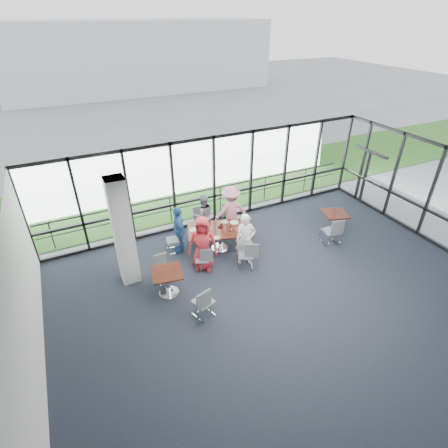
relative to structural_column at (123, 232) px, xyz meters
name	(u,v)px	position (x,y,z in m)	size (l,w,h in m)	color
floor	(293,306)	(3.60, -3.00, -1.61)	(12.00, 10.00, 0.02)	black
ceiling	(308,199)	(3.60, -3.00, 1.60)	(12.00, 10.00, 0.04)	white
wall_left	(23,347)	(-2.40, -3.00, 0.00)	(0.10, 10.00, 3.20)	silver
curtain_wall_back	(214,180)	(3.60, 2.00, 0.00)	(12.00, 0.10, 3.20)	white
exit_door	(365,177)	(9.60, 0.75, -0.55)	(0.12, 1.60, 2.10)	black
structural_column	(123,232)	(0.00, 0.00, 0.00)	(0.50, 0.50, 3.20)	white
apron	(172,172)	(3.60, 7.00, -1.62)	(80.00, 70.00, 0.02)	slate
grass_strip	(186,188)	(3.60, 5.00, -1.59)	(80.00, 5.00, 0.01)	#1F591A
hangar_main	(136,55)	(7.60, 29.00, 1.40)	(24.00, 10.00, 6.00)	silver
guard_rail	(208,201)	(3.60, 2.60, -1.10)	(0.06, 0.06, 12.00)	#2D2D33
main_table	(220,232)	(2.99, 0.24, -0.97)	(2.29, 1.70, 0.75)	#351607
side_table_left	(167,276)	(0.80, -1.09, -0.98)	(0.92, 0.92, 0.75)	#351607
side_table_right	(335,216)	(7.01, -0.57, -0.98)	(1.00, 1.00, 0.75)	#351607
diner_near_left	(203,244)	(2.11, -0.45, -0.72)	(0.86, 0.56, 1.75)	red
diner_near_right	(245,239)	(3.38, -0.75, -0.77)	(0.61, 0.44, 1.66)	silver
diner_far_left	(203,215)	(2.85, 1.26, -0.84)	(0.74, 0.46, 1.53)	gray
diner_far_right	(231,211)	(3.73, 0.94, -0.71)	(1.15, 0.59, 1.77)	#CE7B8F
diner_end	(179,229)	(1.77, 0.69, -0.79)	(0.95, 0.52, 1.62)	#3163A4
chair_main_nl	(202,259)	(2.04, -0.55, -1.19)	(0.40, 0.40, 0.82)	slate
chair_main_nr	(246,255)	(3.27, -1.00, -1.15)	(0.44, 0.44, 0.90)	slate
chair_main_fl	(201,221)	(2.84, 1.43, -1.15)	(0.44, 0.44, 0.90)	slate
chair_main_fr	(234,219)	(3.87, 0.99, -1.11)	(0.48, 0.48, 0.98)	slate
chair_main_end	(173,240)	(1.58, 0.76, -1.18)	(0.41, 0.41, 0.85)	slate
chair_spare_la	(203,302)	(1.35, -2.26, -1.13)	(0.46, 0.46, 0.93)	slate
chair_spare_lb	(163,270)	(0.83, -0.51, -1.20)	(0.39, 0.39, 0.81)	slate
chair_spare_r	(331,231)	(6.43, -1.10, -1.13)	(0.46, 0.46, 0.93)	slate
plate_nl	(204,237)	(2.35, 0.02, -0.84)	(0.27, 0.27, 0.01)	white
plate_nr	(242,234)	(3.48, -0.35, -0.84)	(0.28, 0.28, 0.01)	white
plate_fl	(204,225)	(2.64, 0.67, -0.84)	(0.25, 0.25, 0.01)	white
plate_fr	(234,222)	(3.59, 0.39, -0.84)	(0.28, 0.28, 0.01)	white
plate_end	(193,230)	(2.20, 0.55, -0.84)	(0.24, 0.24, 0.01)	white
tumbler_a	(211,233)	(2.60, 0.04, -0.78)	(0.07, 0.07, 0.14)	white
tumbler_b	(230,229)	(3.24, -0.02, -0.77)	(0.08, 0.08, 0.15)	white
tumbler_c	(219,224)	(3.06, 0.42, -0.77)	(0.08, 0.08, 0.15)	white
tumbler_d	(198,232)	(2.25, 0.29, -0.78)	(0.07, 0.07, 0.14)	white
menu_a	(215,238)	(2.63, -0.17, -0.85)	(0.30, 0.21, 0.00)	beige
menu_b	(247,232)	(3.68, -0.28, -0.85)	(0.29, 0.20, 0.00)	beige
menu_c	(223,222)	(3.27, 0.56, -0.85)	(0.30, 0.21, 0.00)	beige
condiment_caddy	(220,227)	(3.04, 0.33, -0.83)	(0.10, 0.07, 0.04)	black
ketchup_bottle	(221,226)	(3.05, 0.26, -0.76)	(0.06, 0.06, 0.18)	#A5000C
green_bottle	(223,226)	(3.10, 0.23, -0.75)	(0.05, 0.05, 0.20)	#257D2A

